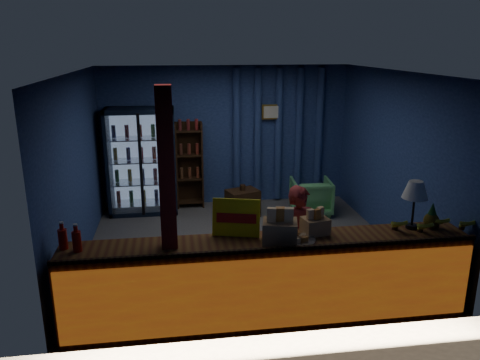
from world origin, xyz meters
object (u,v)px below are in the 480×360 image
object	(u,v)px
shopkeeper	(299,241)
green_chair	(311,196)
table_lamp	(415,192)
pastry_tray	(295,239)

from	to	relation	value
shopkeeper	green_chair	distance (m)	2.90
green_chair	table_lamp	distance (m)	3.30
green_chair	table_lamp	size ratio (longest dim) A/B	1.26
pastry_tray	table_lamp	size ratio (longest dim) A/B	0.78
shopkeeper	table_lamp	xyz separation A→B (m)	(1.20, -0.41, 0.70)
green_chair	table_lamp	bearing A→B (deg)	99.09
pastry_tray	green_chair	bearing A→B (deg)	70.36
pastry_tray	table_lamp	distance (m)	1.47
shopkeeper	green_chair	world-z (taller)	shopkeeper
pastry_tray	shopkeeper	bearing A→B (deg)	70.27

